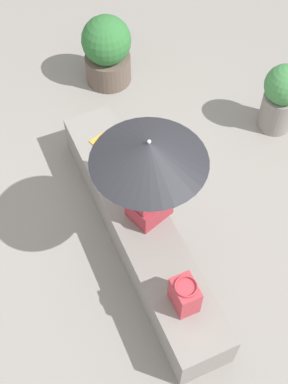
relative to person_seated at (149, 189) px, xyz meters
The scene contains 8 objects.
ground_plane 0.83m from the person_seated, 76.93° to the left, with size 14.00×14.00×0.00m, color gray.
stone_bench 0.61m from the person_seated, 76.93° to the left, with size 2.80×0.50×0.43m, color gray.
person_seated is the anchor object (origin of this frame).
parasol 0.59m from the person_seated, 151.03° to the left, with size 0.92×0.92×1.11m.
handbag_black 0.93m from the person_seated, behind, with size 0.24×0.18×0.32m.
magazine 1.00m from the person_seated, ahead, with size 0.28×0.20×0.01m, color gold.
planter_near 2.11m from the person_seated, 67.49° to the right, with size 0.44×0.44×0.83m.
planter_far 2.35m from the person_seated, 11.89° to the right, with size 0.58×0.58×0.87m.
Camera 1 is at (-2.31, 0.97, 4.30)m, focal length 47.61 mm.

